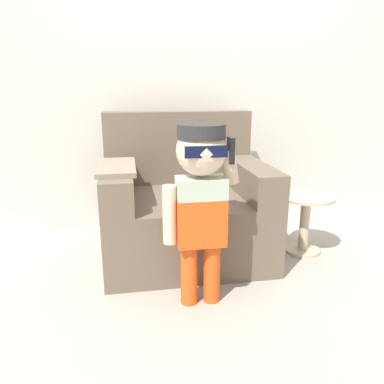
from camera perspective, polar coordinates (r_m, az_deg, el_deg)
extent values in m
plane|color=#ADA89E|center=(2.73, 3.66, -9.11)|extent=(10.00, 10.00, 0.00)
cube|color=silver|center=(3.15, 1.03, 18.57)|extent=(10.00, 0.05, 2.60)
cube|color=#6B5B4C|center=(2.61, -1.01, -4.98)|extent=(1.08, 0.92, 0.44)
cube|color=#6B5B4C|center=(2.83, -2.22, 6.87)|extent=(1.08, 0.19, 0.53)
cube|color=#6B5B4C|center=(2.39, -11.28, 0.96)|extent=(0.19, 0.73, 0.21)
cube|color=#6B5B4C|center=(2.53, 9.32, 1.85)|extent=(0.19, 0.73, 0.21)
cube|color=gray|center=(2.36, -11.43, 3.73)|extent=(0.23, 0.51, 0.03)
cylinder|color=#E05119|center=(2.06, -0.47, -12.38)|extent=(0.09, 0.09, 0.34)
cylinder|color=#E05119|center=(2.08, 3.05, -12.08)|extent=(0.09, 0.09, 0.34)
cube|color=#E05119|center=(1.95, 1.35, -4.47)|extent=(0.25, 0.14, 0.25)
cube|color=#B7C6B2|center=(1.90, 1.39, 0.67)|extent=(0.25, 0.14, 0.11)
sphere|color=beige|center=(1.86, 1.43, 6.34)|extent=(0.25, 0.25, 0.25)
cylinder|color=#2D2D2D|center=(1.84, 1.45, 9.25)|extent=(0.24, 0.24, 0.07)
cube|color=#2D2D2D|center=(1.96, 0.78, 8.89)|extent=(0.14, 0.11, 0.01)
cube|color=#0F1433|center=(1.74, 2.19, 6.14)|extent=(0.20, 0.01, 0.06)
cylinder|color=beige|center=(1.91, -3.44, -3.48)|extent=(0.07, 0.07, 0.31)
cylinder|color=beige|center=(1.90, 5.78, 3.89)|extent=(0.10, 0.07, 0.18)
cube|color=black|center=(1.87, 5.93, 6.34)|extent=(0.02, 0.07, 0.13)
cylinder|color=beige|center=(2.84, 16.46, -8.47)|extent=(0.25, 0.25, 0.02)
cylinder|color=beige|center=(2.77, 16.76, -4.87)|extent=(0.07, 0.07, 0.40)
cylinder|color=beige|center=(2.71, 17.11, -0.71)|extent=(0.38, 0.38, 0.02)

